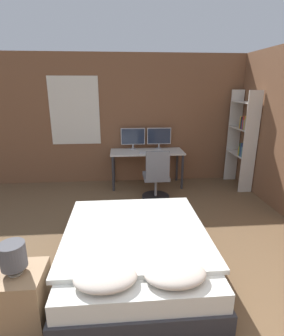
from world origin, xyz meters
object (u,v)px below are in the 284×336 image
(bedside_lamp, at_px, (13,256))
(keyboard, at_px, (148,153))
(computer_mouse, at_px, (161,152))
(bookshelf, at_px, (244,136))
(nightstand, at_px, (20,296))
(bed, at_px, (136,252))
(desk, at_px, (147,155))
(monitor_right, at_px, (159,137))
(office_chair, at_px, (156,180))
(monitor_left, at_px, (133,137))

(bedside_lamp, bearing_deg, keyboard, 64.52)
(computer_mouse, bearing_deg, bookshelf, -1.20)
(nightstand, distance_m, bookshelf, 4.66)
(nightstand, bearing_deg, bed, 28.67)
(bedside_lamp, height_order, desk, bedside_lamp)
(bed, xyz_separation_m, bookshelf, (2.33, 2.47, 0.85))
(nightstand, distance_m, computer_mouse, 3.59)
(nightstand, bearing_deg, monitor_right, 63.41)
(bedside_lamp, bearing_deg, bed, 28.67)
(desk, distance_m, monitor_right, 0.49)
(desk, bearing_deg, keyboard, -90.00)
(computer_mouse, bearing_deg, bedside_lamp, -119.28)
(bedside_lamp, relative_size, office_chair, 0.30)
(bedside_lamp, height_order, bookshelf, bookshelf)
(keyboard, xyz_separation_m, computer_mouse, (0.26, 0.00, 0.01))
(bedside_lamp, distance_m, bookshelf, 4.60)
(bed, height_order, desk, desk)
(bookshelf, bearing_deg, keyboard, 178.96)
(computer_mouse, height_order, office_chair, office_chair)
(bedside_lamp, height_order, keyboard, bedside_lamp)
(bedside_lamp, xyz_separation_m, office_chair, (1.58, 2.57, -0.28))
(bed, xyz_separation_m, monitor_left, (0.12, 2.92, 0.78))
(bedside_lamp, bearing_deg, office_chair, 58.47)
(desk, height_order, computer_mouse, computer_mouse)
(bed, bearing_deg, monitor_right, 76.94)
(keyboard, distance_m, computer_mouse, 0.26)
(monitor_right, xyz_separation_m, office_chair, (-0.18, -0.93, -0.63))
(office_chair, bearing_deg, bookshelf, 14.89)
(desk, xyz_separation_m, office_chair, (0.10, -0.73, -0.28))
(bed, relative_size, desk, 1.27)
(bedside_lamp, distance_m, desk, 3.61)
(monitor_right, bearing_deg, monitor_left, 180.00)
(computer_mouse, xyz_separation_m, bookshelf, (1.68, -0.04, 0.31))
(bed, relative_size, office_chair, 1.99)
(bed, relative_size, monitor_left, 3.76)
(keyboard, bearing_deg, monitor_right, 55.75)
(bedside_lamp, relative_size, monitor_right, 0.56)
(nightstand, distance_m, desk, 3.64)
(nightstand, height_order, desk, desk)
(office_chair, xyz_separation_m, bookshelf, (1.83, 0.49, 0.70))
(desk, xyz_separation_m, monitor_left, (-0.28, 0.21, 0.35))
(bedside_lamp, bearing_deg, monitor_left, 71.16)
(bookshelf, bearing_deg, computer_mouse, 178.80)
(desk, height_order, office_chair, office_chair)
(bed, distance_m, monitor_right, 3.09)
(keyboard, xyz_separation_m, bookshelf, (1.94, -0.04, 0.32))
(desk, bearing_deg, bed, -98.34)
(bed, height_order, keyboard, keyboard)
(monitor_left, xyz_separation_m, computer_mouse, (0.54, -0.41, -0.24))
(bed, bearing_deg, bedside_lamp, -151.33)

